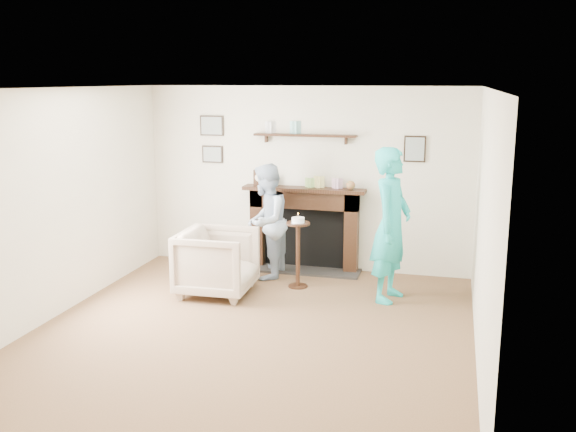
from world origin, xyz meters
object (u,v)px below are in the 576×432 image
object	(u,v)px
man	(266,277)
pedestal_table	(298,242)
armchair	(218,293)
woman	(389,299)

from	to	relation	value
man	pedestal_table	distance (m)	0.83
armchair	pedestal_table	world-z (taller)	pedestal_table
man	woman	size ratio (longest dim) A/B	0.83
man	woman	world-z (taller)	woman
woman	pedestal_table	bearing A→B (deg)	95.01
man	pedestal_table	world-z (taller)	pedestal_table
man	woman	bearing A→B (deg)	74.82
armchair	woman	bearing A→B (deg)	-82.12
woman	man	bearing A→B (deg)	87.77
pedestal_table	man	bearing A→B (deg)	149.66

